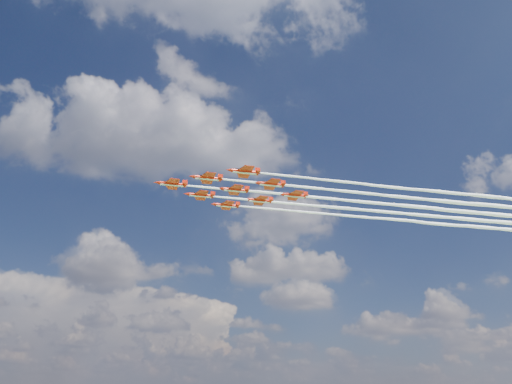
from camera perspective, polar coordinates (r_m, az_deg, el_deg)
The scene contains 9 objects.
jet_lead at distance 183.97m, azimuth 14.50°, elevation -1.32°, with size 156.29×29.45×2.68m.
jet_row2_port at distance 183.08m, azimuth 18.44°, elevation -0.76°, with size 156.29×29.45×2.68m.
jet_row2_starb at distance 194.94m, azimuth 16.21°, elevation -2.34°, with size 156.29×29.45×2.68m.
jet_row3_port at distance 183.08m, azimuth 22.41°, elevation -0.19°, with size 156.29×29.45×2.68m.
jet_row3_centre at distance 194.37m, azimuth 19.93°, elevation -1.81°, with size 156.29×29.45×2.68m.
jet_row3_starb at distance 206.12m, azimuth 17.73°, elevation -3.24°, with size 156.29×29.45×2.68m.
jet_row4_port at distance 194.64m, azimuth 23.66°, elevation -1.27°, with size 156.29×29.45×2.68m.
jet_row4_starb at distance 205.84m, azimuth 21.26°, elevation -2.74°, with size 156.29×29.45×2.68m.
jet_tail at distance 206.35m, azimuth 24.77°, elevation -2.23°, with size 156.29×29.45×2.68m.
Camera 1 is at (0.45, -158.02, 18.02)m, focal length 35.00 mm.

